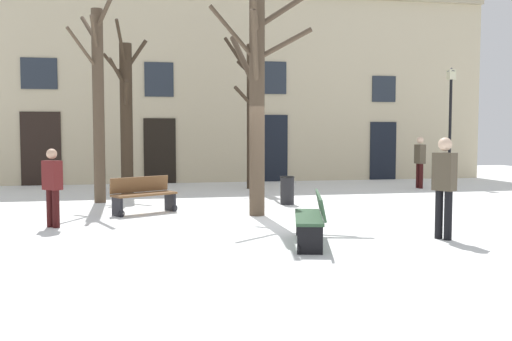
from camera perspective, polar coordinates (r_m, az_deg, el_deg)
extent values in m
plane|color=white|center=(12.34, 1.75, -5.08)|extent=(35.10, 35.10, 0.00)
cube|color=beige|center=(21.99, -4.06, 8.63)|extent=(21.94, 0.40, 7.49)
cube|color=black|center=(21.83, -20.69, 2.06)|extent=(1.38, 0.08, 2.64)
cube|color=#262D38|center=(21.92, -20.86, 9.05)|extent=(1.24, 0.06, 1.10)
cube|color=black|center=(21.55, -9.59, 1.94)|extent=(1.18, 0.08, 2.42)
cube|color=#262D38|center=(21.62, -9.67, 8.96)|extent=(1.06, 0.06, 1.26)
cube|color=black|center=(22.09, 1.72, 2.24)|extent=(1.14, 0.08, 2.57)
cube|color=#262D38|center=(22.18, 1.73, 9.25)|extent=(1.02, 0.06, 1.24)
cube|color=black|center=(23.53, 12.57, 1.94)|extent=(1.10, 0.08, 2.31)
cube|color=#262D38|center=(23.58, 12.66, 7.95)|extent=(0.99, 0.06, 1.03)
cylinder|color=#4C3D2D|center=(13.05, 0.10, 6.36)|extent=(0.35, 0.35, 4.97)
cylinder|color=#4C3D2D|center=(12.67, -0.09, 11.87)|extent=(0.42, 1.07, 1.64)
cylinder|color=#4C3D2D|center=(13.68, -1.17, 10.67)|extent=(0.53, 1.33, 1.45)
cylinder|color=#4C3D2D|center=(12.68, -0.21, 16.35)|extent=(0.52, 1.35, 1.21)
cylinder|color=#4C3D2D|center=(13.21, 2.83, 12.52)|extent=(1.28, 0.34, 0.76)
cylinder|color=#4C3D2D|center=(13.61, 3.06, 15.91)|extent=(1.52, 0.38, 1.06)
cylinder|color=#4C3D2D|center=(13.09, -2.24, 13.46)|extent=(1.15, 0.17, 1.26)
cylinder|color=#4C3D2D|center=(16.02, -15.47, 6.16)|extent=(0.31, 0.31, 5.19)
cylinder|color=#4C3D2D|center=(15.82, -16.93, 11.54)|extent=(0.79, 0.82, 1.04)
cylinder|color=#4C3D2D|center=(15.80, -15.84, 12.99)|extent=(0.17, 0.89, 0.86)
cylinder|color=#4C3D2D|center=(16.77, -16.30, 13.33)|extent=(0.61, 1.14, 0.93)
cylinder|color=#4C3D2D|center=(15.86, -14.81, 15.27)|extent=(0.64, 1.00, 0.92)
cylinder|color=#382B1E|center=(19.23, -0.40, 5.37)|extent=(0.35, 0.35, 4.83)
cylinder|color=#382B1E|center=(19.61, -1.77, 11.16)|extent=(0.96, 0.75, 1.48)
cylinder|color=#382B1E|center=(19.02, -0.35, 12.37)|extent=(0.22, 0.91, 1.05)
cylinder|color=#382B1E|center=(18.91, -1.23, 7.41)|extent=(0.79, 0.71, 0.65)
cylinder|color=#382B1E|center=(19.87, -1.11, 10.16)|extent=(0.41, 1.20, 0.68)
cylinder|color=#382B1E|center=(18.10, -12.82, 5.03)|extent=(0.38, 0.38, 4.62)
cylinder|color=#382B1E|center=(18.09, -13.93, 9.92)|extent=(0.74, 0.36, 0.87)
cylinder|color=#382B1E|center=(17.63, -12.81, 7.38)|extent=(0.19, 1.09, 0.86)
cylinder|color=#382B1E|center=(18.77, -13.25, 8.81)|extent=(0.38, 1.27, 0.81)
cylinder|color=#382B1E|center=(18.21, -11.92, 11.19)|extent=(0.73, 0.19, 0.99)
cylinder|color=#382B1E|center=(17.87, -13.64, 9.42)|extent=(0.57, 0.75, 0.88)
cylinder|color=#382B1E|center=(17.77, -13.33, 12.25)|extent=(0.32, 1.13, 1.28)
cylinder|color=black|center=(21.71, 18.81, 3.60)|extent=(0.10, 0.10, 3.78)
cylinder|color=black|center=(21.78, 18.71, -1.11)|extent=(0.22, 0.22, 0.20)
cube|color=beige|center=(21.80, 18.93, 9.06)|extent=(0.24, 0.24, 0.36)
cone|color=black|center=(21.82, 18.94, 9.53)|extent=(0.30, 0.30, 0.14)
cylinder|color=black|center=(15.12, 3.14, -2.06)|extent=(0.36, 0.36, 0.71)
torus|color=black|center=(15.09, 3.14, -0.65)|extent=(0.39, 0.39, 0.04)
cube|color=#2D4C33|center=(9.81, 5.27, -4.66)|extent=(0.88, 1.82, 0.05)
cube|color=#2D4C33|center=(9.79, 6.47, -3.38)|extent=(0.56, 1.74, 0.36)
cube|color=black|center=(10.66, 5.12, -5.24)|extent=(0.41, 0.16, 0.47)
torus|color=black|center=(10.68, 4.18, -6.06)|extent=(0.07, 0.17, 0.17)
cube|color=black|center=(9.04, 5.42, -6.90)|extent=(0.41, 0.16, 0.47)
torus|color=black|center=(9.06, 4.31, -7.86)|extent=(0.07, 0.17, 0.17)
cube|color=brown|center=(13.67, -11.08, -2.35)|extent=(1.57, 1.17, 0.05)
cube|color=brown|center=(13.84, -11.54, -1.36)|extent=(1.37, 0.83, 0.36)
cube|color=black|center=(13.36, -13.70, -3.51)|extent=(0.26, 0.40, 0.46)
torus|color=black|center=(13.22, -13.31, -4.23)|extent=(0.16, 0.11, 0.17)
cube|color=black|center=(14.06, -8.57, -3.08)|extent=(0.26, 0.40, 0.46)
torus|color=black|center=(13.92, -8.15, -3.76)|extent=(0.16, 0.11, 0.17)
cylinder|color=#350F0F|center=(12.12, -19.36, -3.64)|extent=(0.14, 0.14, 0.76)
cylinder|color=#350F0F|center=(12.26, -19.89, -3.57)|extent=(0.14, 0.14, 0.76)
cube|color=#591919|center=(12.13, -19.70, -0.45)|extent=(0.43, 0.42, 0.59)
sphere|color=tan|center=(12.10, -19.75, 1.57)|extent=(0.21, 0.21, 0.21)
cylinder|color=black|center=(10.71, 18.65, -4.28)|extent=(0.14, 0.14, 0.88)
cylinder|color=black|center=(10.80, 17.82, -4.20)|extent=(0.14, 0.14, 0.88)
cube|color=#4C4233|center=(10.68, 18.32, -0.11)|extent=(0.38, 0.44, 0.68)
sphere|color=beige|center=(10.66, 18.37, 2.51)|extent=(0.24, 0.24, 0.24)
cylinder|color=#350F0F|center=(20.11, 16.16, -0.54)|extent=(0.14, 0.14, 0.84)
cylinder|color=#350F0F|center=(20.26, 15.89, -0.51)|extent=(0.14, 0.14, 0.84)
cube|color=#4C4233|center=(20.15, 16.07, 1.59)|extent=(0.25, 0.40, 0.65)
sphere|color=beige|center=(20.13, 16.09, 2.93)|extent=(0.23, 0.23, 0.23)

